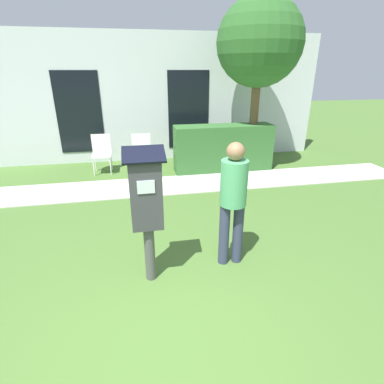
{
  "coord_description": "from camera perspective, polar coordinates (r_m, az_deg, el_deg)",
  "views": [
    {
      "loc": [
        -0.11,
        -2.0,
        2.34
      ],
      "look_at": [
        0.5,
        1.05,
        1.05
      ],
      "focal_mm": 28.0,
      "sensor_mm": 36.0,
      "label": 1
    }
  ],
  "objects": [
    {
      "name": "ground_plane",
      "position": [
        3.08,
        -5.94,
        -27.04
      ],
      "size": [
        40.0,
        40.0,
        0.0
      ],
      "primitive_type": "plane",
      "color": "#476B2D"
    },
    {
      "name": "sidewalk",
      "position": [
        6.43,
        -9.45,
        0.96
      ],
      "size": [
        12.0,
        1.1,
        0.02
      ],
      "color": "beige",
      "rests_on": "ground"
    },
    {
      "name": "building_facade",
      "position": [
        8.28,
        -10.85,
        16.98
      ],
      "size": [
        10.0,
        0.26,
        3.2
      ],
      "color": "silver",
      "rests_on": "ground"
    },
    {
      "name": "parking_meter",
      "position": [
        3.26,
        -8.66,
        -1.65
      ],
      "size": [
        0.44,
        0.31,
        1.59
      ],
      "color": "#4C4C4C",
      "rests_on": "ground"
    },
    {
      "name": "person_standing",
      "position": [
        3.6,
        7.84,
        -0.76
      ],
      "size": [
        0.32,
        0.32,
        1.58
      ],
      "rotation": [
        0.0,
        0.0,
        0.55
      ],
      "color": "#333851",
      "rests_on": "ground"
    },
    {
      "name": "outdoor_chair_left",
      "position": [
        7.5,
        -16.83,
        7.58
      ],
      "size": [
        0.44,
        0.44,
        0.9
      ],
      "rotation": [
        0.0,
        0.0,
        0.06
      ],
      "color": "white",
      "rests_on": "ground"
    },
    {
      "name": "outdoor_chair_middle",
      "position": [
        7.31,
        -9.54,
        7.86
      ],
      "size": [
        0.44,
        0.44,
        0.9
      ],
      "rotation": [
        0.0,
        0.0,
        0.35
      ],
      "color": "white",
      "rests_on": "ground"
    },
    {
      "name": "hedge_row",
      "position": [
        7.36,
        5.94,
        8.31
      ],
      "size": [
        2.35,
        0.6,
        1.1
      ],
      "color": "#33662D",
      "rests_on": "ground"
    },
    {
      "name": "tree",
      "position": [
        7.46,
        12.75,
        25.88
      ],
      "size": [
        1.9,
        1.9,
        3.82
      ],
      "color": "brown",
      "rests_on": "ground"
    }
  ]
}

